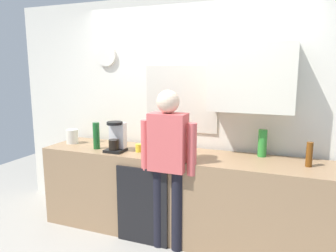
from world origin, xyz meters
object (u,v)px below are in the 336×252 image
object	(u,v)px
cup_yellow_cup	(139,148)
person_at_sink	(168,157)
mixing_bowl	(180,154)
bottle_green_wine	(96,136)
coffee_maker	(116,138)
bottle_clear_soda	(262,143)
bottle_amber_beer	(309,154)
dish_soap	(95,136)
storage_canister	(72,136)

from	to	relation	value
cup_yellow_cup	person_at_sink	size ratio (longest dim) A/B	0.05
mixing_bowl	person_at_sink	distance (m)	0.17
cup_yellow_cup	person_at_sink	xyz separation A→B (m)	(0.43, -0.23, -0.00)
bottle_green_wine	person_at_sink	xyz separation A→B (m)	(0.93, -0.18, -0.11)
cup_yellow_cup	coffee_maker	bearing A→B (deg)	-166.26
bottle_green_wine	cup_yellow_cup	xyz separation A→B (m)	(0.50, 0.05, -0.11)
bottle_clear_soda	bottle_amber_beer	world-z (taller)	bottle_clear_soda
bottle_amber_beer	dish_soap	size ratio (longest dim) A/B	1.28
bottle_clear_soda	bottle_amber_beer	bearing A→B (deg)	-25.25
bottle_amber_beer	cup_yellow_cup	size ratio (longest dim) A/B	2.71
bottle_amber_beer	dish_soap	bearing A→B (deg)	176.42
coffee_maker	dish_soap	world-z (taller)	coffee_maker
bottle_amber_beer	cup_yellow_cup	world-z (taller)	bottle_amber_beer
bottle_amber_beer	mixing_bowl	xyz separation A→B (m)	(-1.19, -0.16, -0.08)
bottle_amber_beer	mixing_bowl	distance (m)	1.21
person_at_sink	bottle_amber_beer	bearing A→B (deg)	5.00
coffee_maker	bottle_amber_beer	xyz separation A→B (m)	(1.93, 0.15, -0.03)
bottle_amber_beer	person_at_sink	size ratio (longest dim) A/B	0.14
coffee_maker	person_at_sink	size ratio (longest dim) A/B	0.21
cup_yellow_cup	dish_soap	bearing A→B (deg)	161.31
bottle_clear_soda	person_at_sink	world-z (taller)	person_at_sink
mixing_bowl	bottle_green_wine	bearing A→B (deg)	178.70
storage_canister	person_at_sink	distance (m)	1.39
bottle_amber_beer	storage_canister	distance (m)	2.62
dish_soap	bottle_clear_soda	bearing A→B (deg)	1.54
bottle_amber_beer	dish_soap	xyz separation A→B (m)	(-2.41, 0.15, -0.04)
bottle_green_wine	dish_soap	xyz separation A→B (m)	(-0.21, 0.29, -0.07)
person_at_sink	bottle_clear_soda	bearing A→B (deg)	23.02
cup_yellow_cup	storage_canister	xyz separation A→B (m)	(-0.93, 0.07, 0.04)
coffee_maker	dish_soap	distance (m)	0.57
storage_canister	cup_yellow_cup	bearing A→B (deg)	-4.22
bottle_amber_beer	storage_canister	size ratio (longest dim) A/B	1.35
dish_soap	person_at_sink	size ratio (longest dim) A/B	0.11
bottle_clear_soda	mixing_bowl	bearing A→B (deg)	-154.25
bottle_clear_soda	mixing_bowl	world-z (taller)	bottle_clear_soda
coffee_maker	mixing_bowl	xyz separation A→B (m)	(0.74, -0.01, -0.11)
bottle_green_wine	bottle_amber_beer	bearing A→B (deg)	3.65
bottle_clear_soda	cup_yellow_cup	size ratio (longest dim) A/B	3.29
bottle_clear_soda	cup_yellow_cup	distance (m)	1.30
mixing_bowl	dish_soap	world-z (taller)	dish_soap
bottle_green_wine	person_at_sink	distance (m)	0.96
storage_canister	person_at_sink	world-z (taller)	person_at_sink
mixing_bowl	storage_canister	bearing A→B (deg)	174.42
storage_canister	person_at_sink	bearing A→B (deg)	-12.36
cup_yellow_cup	mixing_bowl	world-z (taller)	cup_yellow_cup
dish_soap	storage_canister	distance (m)	0.27
coffee_maker	cup_yellow_cup	xyz separation A→B (m)	(0.24, 0.06, -0.10)
coffee_maker	cup_yellow_cup	distance (m)	0.27
cup_yellow_cup	person_at_sink	world-z (taller)	person_at_sink
mixing_bowl	storage_canister	distance (m)	1.44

